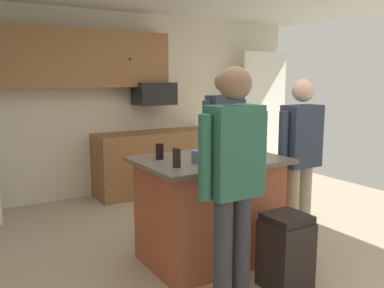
# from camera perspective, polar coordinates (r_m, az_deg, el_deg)

# --- Properties ---
(floor) EXTENTS (7.04, 7.04, 0.00)m
(floor) POSITION_cam_1_polar(r_m,az_deg,el_deg) (3.91, 3.66, -16.25)
(floor) COLOR #B7A88E
(floor) RESTS_ON ground
(back_wall) EXTENTS (6.40, 0.10, 2.60)m
(back_wall) POSITION_cam_1_polar(r_m,az_deg,el_deg) (6.05, -11.67, 5.43)
(back_wall) COLOR beige
(back_wall) RESTS_ON ground
(french_door_window_panel) EXTENTS (0.90, 0.06, 2.00)m
(french_door_window_panel) POSITION_cam_1_polar(r_m,az_deg,el_deg) (7.05, 9.92, 4.36)
(french_door_window_panel) COLOR white
(french_door_window_panel) RESTS_ON ground
(cabinet_run_upper) EXTENTS (2.40, 0.38, 0.75)m
(cabinet_run_upper) POSITION_cam_1_polar(r_m,az_deg,el_deg) (5.73, -15.03, 11.37)
(cabinet_run_upper) COLOR #936038
(cabinet_run_lower) EXTENTS (1.80, 0.63, 0.90)m
(cabinet_run_lower) POSITION_cam_1_polar(r_m,az_deg,el_deg) (6.10, -5.07, -2.45)
(cabinet_run_lower) COLOR #936038
(cabinet_run_lower) RESTS_ON ground
(microwave_over_range) EXTENTS (0.56, 0.40, 0.32)m
(microwave_over_range) POSITION_cam_1_polar(r_m,az_deg,el_deg) (6.00, -5.29, 6.99)
(microwave_over_range) COLOR black
(kitchen_island) EXTENTS (1.28, 0.94, 0.96)m
(kitchen_island) POSITION_cam_1_polar(r_m,az_deg,el_deg) (3.81, 2.38, -8.99)
(kitchen_island) COLOR #AD5638
(kitchen_island) RESTS_ON ground
(person_guest_left) EXTENTS (0.57, 0.23, 1.75)m
(person_guest_left) POSITION_cam_1_polar(r_m,az_deg,el_deg) (4.55, 4.52, 0.81)
(person_guest_left) COLOR tan
(person_guest_left) RESTS_ON ground
(person_elder_center) EXTENTS (0.57, 0.22, 1.67)m
(person_elder_center) POSITION_cam_1_polar(r_m,az_deg,el_deg) (4.18, 14.87, -1.00)
(person_elder_center) COLOR tan
(person_elder_center) RESTS_ON ground
(person_guest_right) EXTENTS (0.57, 0.23, 1.75)m
(person_guest_right) POSITION_cam_1_polar(r_m,az_deg,el_deg) (2.88, 5.78, -4.04)
(person_guest_right) COLOR #383842
(person_guest_right) RESTS_ON ground
(glass_dark_ale) EXTENTS (0.07, 0.07, 0.16)m
(glass_dark_ale) POSITION_cam_1_polar(r_m,az_deg,el_deg) (3.30, -2.14, -1.91)
(glass_dark_ale) COLOR black
(glass_dark_ale) RESTS_ON kitchen_island
(glass_short_whisky) EXTENTS (0.07, 0.07, 0.14)m
(glass_short_whisky) POSITION_cam_1_polar(r_m,az_deg,el_deg) (3.59, 3.71, -1.19)
(glass_short_whisky) COLOR black
(glass_short_whisky) RESTS_ON kitchen_island
(tumbler_amber) EXTENTS (0.07, 0.07, 0.14)m
(tumbler_amber) POSITION_cam_1_polar(r_m,az_deg,el_deg) (3.64, -4.52, -1.06)
(tumbler_amber) COLOR black
(tumbler_amber) RESTS_ON kitchen_island
(glass_pilsner) EXTENTS (0.07, 0.07, 0.14)m
(glass_pilsner) POSITION_cam_1_polar(r_m,az_deg,el_deg) (3.41, 4.11, -1.69)
(glass_pilsner) COLOR black
(glass_pilsner) RESTS_ON kitchen_island
(glass_stout_tall) EXTENTS (0.07, 0.07, 0.16)m
(glass_stout_tall) POSITION_cam_1_polar(r_m,az_deg,el_deg) (3.96, 6.56, -0.10)
(glass_stout_tall) COLOR black
(glass_stout_tall) RESTS_ON kitchen_island
(mug_blue_stoneware) EXTENTS (0.13, 0.09, 0.11)m
(mug_blue_stoneware) POSITION_cam_1_polar(r_m,az_deg,el_deg) (3.47, 0.68, -1.77)
(mug_blue_stoneware) COLOR #4C6B99
(mug_blue_stoneware) RESTS_ON kitchen_island
(trash_bin) EXTENTS (0.34, 0.34, 0.61)m
(trash_bin) POSITION_cam_1_polar(r_m,az_deg,el_deg) (3.48, 12.88, -14.35)
(trash_bin) COLOR black
(trash_bin) RESTS_ON ground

